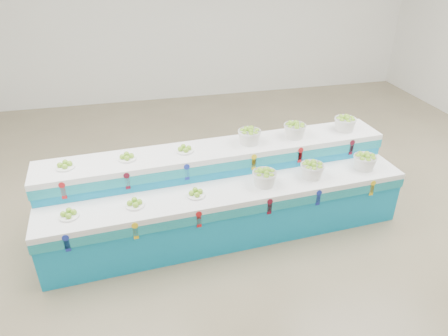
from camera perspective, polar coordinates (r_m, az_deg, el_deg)
The scene contains 15 objects.
ground at distance 5.62m, azimuth 5.71°, elevation -6.96°, with size 10.00×10.00×0.00m, color #71664C.
back_wall at distance 9.46m, azimuth -3.87°, elevation 21.49°, with size 10.00×10.00×0.00m, color silver.
display_stand at distance 5.17m, azimuth -0.00°, elevation -3.47°, with size 4.46×1.15×1.02m, color #0F8DC2, non-canonical shape.
plate_lower_left at distance 4.68m, azimuth -20.85°, elevation -5.95°, with size 0.22×0.22×0.09m, color white.
plate_lower_mid at distance 4.65m, azimuth -12.35°, elevation -4.75°, with size 0.22×0.22×0.09m, color white.
plate_lower_right at distance 4.72m, azimuth -3.94°, elevation -3.45°, with size 0.22×0.22×0.09m, color white.
basket_lower_left at distance 4.91m, azimuth 5.66°, elevation -1.26°, with size 0.29×0.29×0.21m, color silver, non-canonical shape.
basket_lower_mid at distance 5.16m, azimuth 12.18°, elevation -0.19°, with size 0.29×0.29×0.21m, color silver, non-canonical shape.
basket_lower_right at distance 5.54m, azimuth 19.02°, elevation 0.94°, with size 0.29×0.29×0.21m, color silver, non-canonical shape.
plate_upper_left at distance 5.00m, azimuth -21.30°, elevation 0.43°, with size 0.22×0.22×0.09m, color white.
plate_upper_mid at distance 4.97m, azimuth -13.39°, elevation 1.59°, with size 0.22×0.22×0.09m, color white.
plate_upper_right at distance 5.04m, azimuth -5.52°, elevation 2.71°, with size 0.22×0.22×0.09m, color white.
basket_upper_left at distance 5.22m, azimuth 3.56°, elevation 4.55°, with size 0.29×0.29×0.21m, color silver, non-canonical shape.
basket_upper_mid at distance 5.46m, azimuth 9.83°, elevation 5.31°, with size 0.29×0.29×0.21m, color silver, non-canonical shape.
basket_upper_right at distance 5.81m, azimuth 16.51°, elevation 6.05°, with size 0.29×0.29×0.21m, color silver, non-canonical shape.
Camera 1 is at (-1.57, -4.24, 3.34)m, focal length 32.81 mm.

